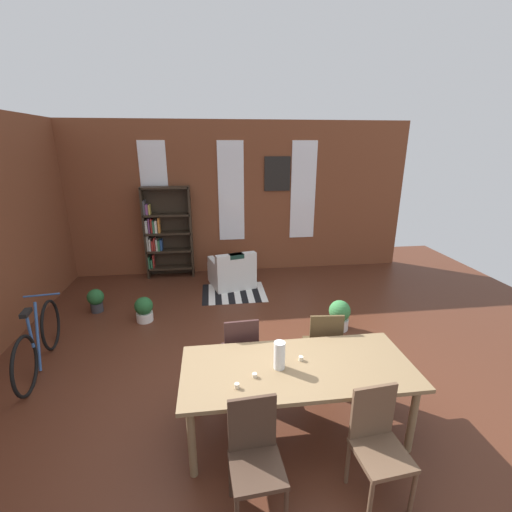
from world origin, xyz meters
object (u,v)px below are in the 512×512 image
dining_chair_far_left (240,351)px  bookshelf_tall (165,232)px  dining_chair_near_left (255,455)px  armchair_white (232,272)px  bicycle_second (39,342)px  potted_plant_by_shelf (96,299)px  potted_plant_window (144,309)px  dining_chair_far_right (323,345)px  vase_on_table (279,355)px  dining_chair_near_right (378,441)px  potted_plant_corner (339,315)px  dining_table (298,373)px

dining_chair_far_left → bookshelf_tall: size_ratio=0.49×
dining_chair_near_left → armchair_white: 4.57m
bicycle_second → dining_chair_far_left: bearing=-16.7°
dining_chair_far_left → armchair_white: dining_chair_far_left is taller
dining_chair_near_left → potted_plant_by_shelf: bearing=121.7°
potted_plant_window → bicycle_second: bearing=-135.5°
dining_chair_far_right → dining_chair_near_left: 1.72m
vase_on_table → dining_chair_far_right: vase_on_table is taller
dining_chair_near_right → potted_plant_corner: (0.66, 2.60, -0.27)m
dining_chair_near_right → potted_plant_corner: dining_chair_near_right is taller
dining_chair_near_left → bookshelf_tall: (-1.25, 5.29, 0.46)m
dining_chair_near_right → dining_chair_near_left: size_ratio=1.00×
dining_chair_far_left → dining_chair_near_left: same height
dining_chair_far_left → dining_chair_near_left: size_ratio=1.00×
dining_table → potted_plant_by_shelf: size_ratio=5.38×
dining_chair_near_right → bicycle_second: size_ratio=0.56×
bicycle_second → potted_plant_corner: bearing=6.0°
vase_on_table → dining_chair_near_right: vase_on_table is taller
bicycle_second → armchair_white: bearing=42.5°
potted_plant_corner → armchair_white: bearing=128.0°
dining_table → dining_chair_far_right: size_ratio=2.31×
dining_table → armchair_white: bearing=95.8°
dining_chair_far_right → dining_chair_near_left: (-0.99, -1.41, 0.00)m
dining_table → bicycle_second: size_ratio=1.31×
bicycle_second → dining_chair_near_right: bearing=-31.7°
dining_chair_near_right → potted_plant_by_shelf: 4.94m
dining_chair_far_right → vase_on_table: bearing=-133.6°
dining_chair_near_left → potted_plant_window: dining_chair_near_left is taller
dining_chair_near_left → potted_plant_window: 3.55m
armchair_white → potted_plant_window: bearing=-139.0°
dining_chair_near_left → potted_plant_corner: bearing=57.6°
vase_on_table → potted_plant_window: size_ratio=0.66×
vase_on_table → potted_plant_window: bearing=124.2°
dining_chair_far_left → bicycle_second: size_ratio=0.56×
dining_chair_far_right → bookshelf_tall: bookshelf_tall is taller
vase_on_table → bookshelf_tall: size_ratio=0.14×
vase_on_table → dining_chair_near_right: bearing=-46.4°
dining_chair_far_right → potted_plant_corner: (0.66, 1.19, -0.27)m
dining_table → dining_chair_far_right: dining_chair_far_right is taller
vase_on_table → potted_plant_window: (-1.73, 2.54, -0.69)m
vase_on_table → potted_plant_by_shelf: 4.02m
dining_table → potted_plant_window: size_ratio=5.31×
dining_chair_near_left → potted_plant_corner: (1.65, 2.60, -0.27)m
bookshelf_tall → armchair_white: bookshelf_tall is taller
potted_plant_corner → potted_plant_window: 3.13m
dining_chair_near_right → vase_on_table: bearing=133.6°
dining_chair_far_left → dining_chair_near_left: bearing=-90.4°
dining_table → potted_plant_window: 3.22m
vase_on_table → potted_plant_corner: (1.33, 1.89, -0.65)m
potted_plant_corner → potted_plant_window: bearing=168.0°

